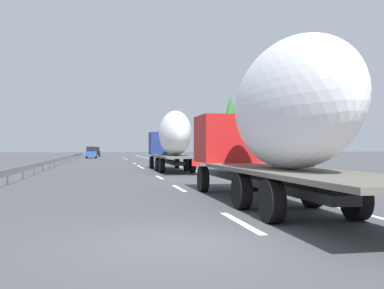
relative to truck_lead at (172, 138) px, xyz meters
The scene contains 21 objects.
ground_plane 15.30m from the truck_lead, 13.80° to the left, with size 260.00×260.00×0.00m, color #424247.
lane_stripe_0 23.55m from the truck_lead, behind, with size 3.20×0.20×0.01m, color white.
lane_stripe_1 14.54m from the truck_lead, behind, with size 3.20×0.20×0.01m, color white.
lane_stripe_2 7.53m from the truck_lead, 165.31° to the left, with size 3.20×0.20×0.01m, color white.
lane_stripe_3 6.91m from the truck_lead, 16.22° to the left, with size 3.20×0.20×0.01m, color white.
lane_stripe_4 10.44m from the truck_lead, 10.23° to the left, with size 3.20×0.20×0.01m, color white.
lane_stripe_5 17.05m from the truck_lead, ahead, with size 3.20×0.20×0.01m, color white.
lane_stripe_6 36.20m from the truck_lead, ahead, with size 3.20×0.20×0.01m, color white.
lane_stripe_7 41.47m from the truck_lead, ahead, with size 3.20×0.20×0.01m, color white.
lane_stripe_8 52.24m from the truck_lead, ahead, with size 3.20×0.20×0.01m, color white.
edge_line_right 19.91m from the truck_lead, ahead, with size 110.00×0.20×0.01m, color white.
truck_lead is the anchor object (origin of this frame).
truck_trailing 20.96m from the truck_lead, behind, with size 14.36×2.55×4.80m.
car_black_suv 58.23m from the truck_lead, ahead, with size 4.36×1.88×1.90m.
car_blue_sedan 43.97m from the truck_lead, ahead, with size 4.55×1.74×1.94m.
road_sign 22.23m from the truck_lead, ahead, with size 0.10×0.90×3.21m.
tree_0 10.86m from the truck_lead, 40.16° to the right, with size 2.75×2.75×6.71m.
tree_1 11.16m from the truck_lead, 139.72° to the right, with size 3.11×3.11×4.96m.
tree_2 55.02m from the truck_lead, ahead, with size 3.12×3.12×6.12m.
tree_3 9.98m from the truck_lead, 53.61° to the right, with size 3.15×3.15×6.68m.
guardrail_median 20.19m from the truck_lead, 28.53° to the left, with size 94.00×0.10×0.76m.
Camera 1 is at (-8.36, 1.38, 1.80)m, focal length 42.02 mm.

